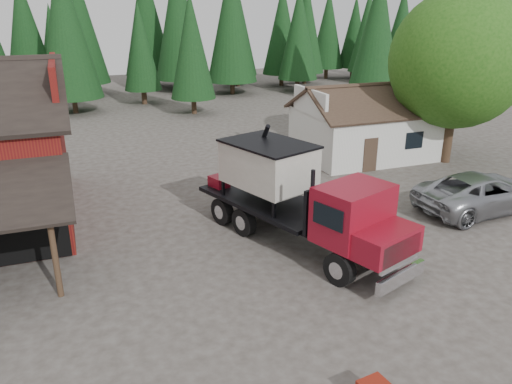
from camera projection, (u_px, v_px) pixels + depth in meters
name	position (u px, v px, depth m)	size (l,w,h in m)	color
ground	(239.00, 295.00, 16.76)	(120.00, 120.00, 0.00)	#3F3831
farmhouse	(365.00, 130.00, 31.87)	(8.60, 6.42, 4.65)	silver
deciduous_tree	(458.00, 65.00, 29.06)	(8.00, 8.00, 10.20)	#382619
conifer_backdrop	(113.00, 96.00, 53.55)	(76.00, 16.00, 16.00)	black
near_pine_b	(191.00, 46.00, 42.96)	(3.96, 3.96, 10.40)	#382619
near_pine_c	(377.00, 33.00, 44.41)	(4.84, 4.84, 12.40)	#382619
near_pine_d	(65.00, 27.00, 42.63)	(5.28, 5.28, 13.40)	#382619
feed_truck	(297.00, 195.00, 19.76)	(5.84, 10.30, 4.51)	black
silver_car	(482.00, 192.00, 23.41)	(3.03, 6.57, 1.83)	#A1A3A9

